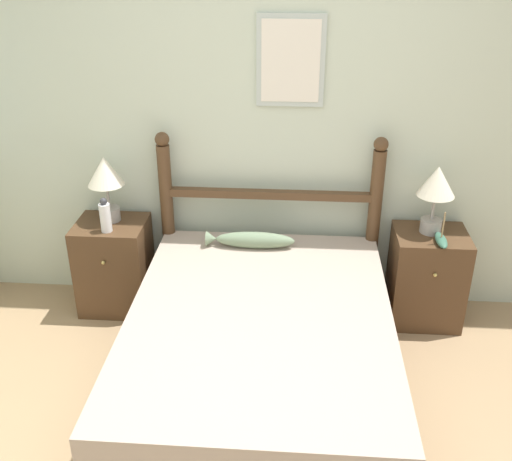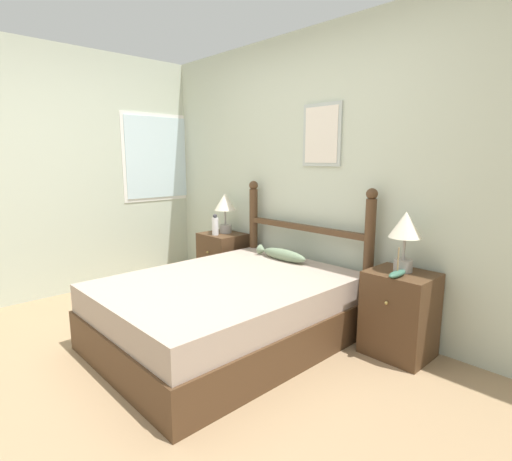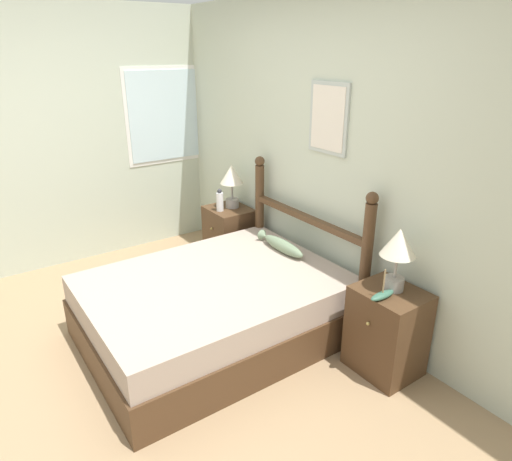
{
  "view_description": "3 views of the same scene",
  "coord_description": "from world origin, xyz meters",
  "px_view_note": "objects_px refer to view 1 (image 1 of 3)",
  "views": [
    {
      "loc": [
        0.13,
        -1.92,
        2.31
      ],
      "look_at": [
        -0.09,
        1.09,
        0.8
      ],
      "focal_mm": 42.0,
      "sensor_mm": 36.0,
      "label": 1
    },
    {
      "loc": [
        2.27,
        -1.17,
        1.43
      ],
      "look_at": [
        -0.09,
        1.05,
        0.84
      ],
      "focal_mm": 28.0,
      "sensor_mm": 36.0,
      "label": 2
    },
    {
      "loc": [
        2.65,
        -0.79,
        2.13
      ],
      "look_at": [
        -0.14,
        1.16,
        0.76
      ],
      "focal_mm": 32.0,
      "sensor_mm": 36.0,
      "label": 3
    }
  ],
  "objects_px": {
    "bottle": "(105,216)",
    "fish_pillow": "(251,240)",
    "bed": "(260,352)",
    "table_lamp_left": "(106,177)",
    "nightstand_right": "(426,277)",
    "table_lamp_right": "(436,187)",
    "model_boat": "(441,240)",
    "nightstand_left": "(115,265)"
  },
  "relations": [
    {
      "from": "table_lamp_right",
      "to": "model_boat",
      "type": "distance_m",
      "value": 0.32
    },
    {
      "from": "nightstand_left",
      "to": "bottle",
      "type": "distance_m",
      "value": 0.43
    },
    {
      "from": "table_lamp_right",
      "to": "model_boat",
      "type": "xyz_separation_m",
      "value": [
        0.04,
        -0.15,
        -0.28
      ]
    },
    {
      "from": "table_lamp_left",
      "to": "model_boat",
      "type": "distance_m",
      "value": 2.11
    },
    {
      "from": "fish_pillow",
      "to": "nightstand_left",
      "type": "bearing_deg",
      "value": 177.22
    },
    {
      "from": "nightstand_right",
      "to": "model_boat",
      "type": "xyz_separation_m",
      "value": [
        0.02,
        -0.12,
        0.34
      ]
    },
    {
      "from": "bottle",
      "to": "fish_pillow",
      "type": "xyz_separation_m",
      "value": [
        0.9,
        0.06,
        -0.16
      ]
    },
    {
      "from": "table_lamp_left",
      "to": "table_lamp_right",
      "type": "relative_size",
      "value": 1.0
    },
    {
      "from": "nightstand_right",
      "to": "fish_pillow",
      "type": "height_order",
      "value": "nightstand_right"
    },
    {
      "from": "table_lamp_right",
      "to": "bottle",
      "type": "bearing_deg",
      "value": -176.14
    },
    {
      "from": "nightstand_left",
      "to": "table_lamp_left",
      "type": "bearing_deg",
      "value": 98.58
    },
    {
      "from": "bed",
      "to": "fish_pillow",
      "type": "distance_m",
      "value": 0.8
    },
    {
      "from": "nightstand_right",
      "to": "fish_pillow",
      "type": "distance_m",
      "value": 1.16
    },
    {
      "from": "model_boat",
      "to": "table_lamp_right",
      "type": "bearing_deg",
      "value": 103.61
    },
    {
      "from": "nightstand_right",
      "to": "model_boat",
      "type": "height_order",
      "value": "model_boat"
    },
    {
      "from": "nightstand_right",
      "to": "table_lamp_right",
      "type": "bearing_deg",
      "value": 113.9
    },
    {
      "from": "table_lamp_left",
      "to": "table_lamp_right",
      "type": "bearing_deg",
      "value": -0.6
    },
    {
      "from": "bottle",
      "to": "fish_pillow",
      "type": "bearing_deg",
      "value": 4.08
    },
    {
      "from": "nightstand_right",
      "to": "table_lamp_left",
      "type": "relative_size",
      "value": 1.43
    },
    {
      "from": "table_lamp_left",
      "to": "model_boat",
      "type": "height_order",
      "value": "table_lamp_left"
    },
    {
      "from": "nightstand_right",
      "to": "fish_pillow",
      "type": "relative_size",
      "value": 1.11
    },
    {
      "from": "nightstand_right",
      "to": "table_lamp_right",
      "type": "relative_size",
      "value": 1.43
    },
    {
      "from": "bed",
      "to": "table_lamp_left",
      "type": "relative_size",
      "value": 4.36
    },
    {
      "from": "nightstand_left",
      "to": "table_lamp_right",
      "type": "relative_size",
      "value": 1.43
    },
    {
      "from": "bed",
      "to": "table_lamp_left",
      "type": "height_order",
      "value": "table_lamp_left"
    },
    {
      "from": "nightstand_left",
      "to": "model_boat",
      "type": "height_order",
      "value": "model_boat"
    },
    {
      "from": "bottle",
      "to": "fish_pillow",
      "type": "relative_size",
      "value": 0.4
    },
    {
      "from": "nightstand_left",
      "to": "bottle",
      "type": "height_order",
      "value": "bottle"
    },
    {
      "from": "bed",
      "to": "model_boat",
      "type": "bearing_deg",
      "value": 31.8
    },
    {
      "from": "bed",
      "to": "fish_pillow",
      "type": "height_order",
      "value": "fish_pillow"
    },
    {
      "from": "bed",
      "to": "bottle",
      "type": "relative_size",
      "value": 8.41
    },
    {
      "from": "nightstand_left",
      "to": "fish_pillow",
      "type": "bearing_deg",
      "value": -2.78
    },
    {
      "from": "bed",
      "to": "nightstand_left",
      "type": "distance_m",
      "value": 1.29
    },
    {
      "from": "nightstand_right",
      "to": "table_lamp_right",
      "type": "height_order",
      "value": "table_lamp_right"
    },
    {
      "from": "bed",
      "to": "table_lamp_right",
      "type": "bearing_deg",
      "value": 38.39
    },
    {
      "from": "table_lamp_left",
      "to": "bottle",
      "type": "distance_m",
      "value": 0.26
    },
    {
      "from": "bed",
      "to": "nightstand_right",
      "type": "distance_m",
      "value": 1.29
    },
    {
      "from": "fish_pillow",
      "to": "model_boat",
      "type": "bearing_deg",
      "value": -3.92
    },
    {
      "from": "bed",
      "to": "table_lamp_left",
      "type": "xyz_separation_m",
      "value": [
        -1.04,
        0.83,
        0.68
      ]
    },
    {
      "from": "nightstand_right",
      "to": "bottle",
      "type": "xyz_separation_m",
      "value": [
        -2.04,
        -0.11,
        0.42
      ]
    },
    {
      "from": "model_boat",
      "to": "fish_pillow",
      "type": "bearing_deg",
      "value": 176.08
    },
    {
      "from": "fish_pillow",
      "to": "table_lamp_right",
      "type": "bearing_deg",
      "value": 3.69
    }
  ]
}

